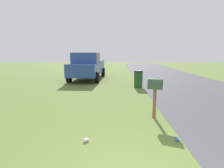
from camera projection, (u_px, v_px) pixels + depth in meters
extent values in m
cube|color=#47474C|center=(215.00, 97.00, 8.28)|extent=(60.00, 6.07, 0.01)
cube|color=brown|center=(154.00, 103.00, 5.60)|extent=(0.09, 0.09, 0.94)
cube|color=#334C33|center=(155.00, 85.00, 5.50)|extent=(0.35, 0.48, 0.22)
cylinder|color=#334C33|center=(155.00, 82.00, 5.48)|extent=(0.35, 0.48, 0.20)
cube|color=red|center=(155.00, 83.00, 5.60)|extent=(0.02, 0.04, 0.18)
cube|color=#284793|center=(88.00, 68.00, 14.16)|extent=(5.61, 2.21, 0.90)
cube|color=#284793|center=(86.00, 58.00, 13.36)|extent=(1.95, 1.91, 0.76)
cube|color=black|center=(86.00, 58.00, 13.36)|extent=(1.90, 1.95, 0.53)
cube|color=#284793|center=(101.00, 61.00, 15.21)|extent=(2.88, 0.19, 0.12)
cube|color=#284793|center=(80.00, 61.00, 15.33)|extent=(2.88, 0.19, 0.12)
cylinder|color=black|center=(97.00, 77.00, 12.38)|extent=(0.77, 0.29, 0.76)
cylinder|color=black|center=(69.00, 77.00, 12.52)|extent=(0.77, 0.29, 0.76)
cylinder|color=black|center=(103.00, 72.00, 15.97)|extent=(0.77, 0.29, 0.76)
cylinder|color=black|center=(81.00, 72.00, 16.11)|extent=(0.77, 0.29, 0.76)
cylinder|color=#1E4C1E|center=(138.00, 80.00, 10.62)|extent=(0.51, 0.51, 0.95)
cylinder|color=black|center=(139.00, 71.00, 10.53)|extent=(0.53, 0.53, 0.08)
cylinder|color=blue|center=(177.00, 139.00, 4.17)|extent=(0.12, 0.07, 0.07)
cylinder|color=white|center=(86.00, 140.00, 4.13)|extent=(0.13, 0.13, 0.08)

